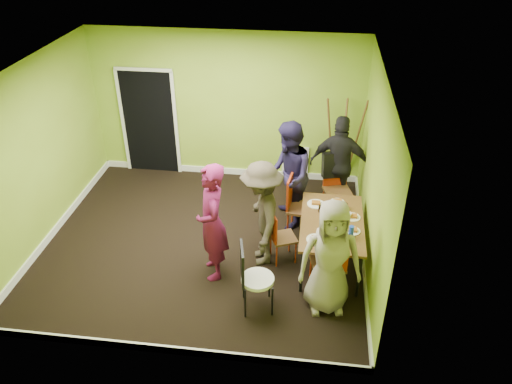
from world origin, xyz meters
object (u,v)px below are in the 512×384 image
Objects in this scene: dining_table at (332,225)px; orange_bottle at (323,209)px; person_front_end at (330,258)px; chair_bentwood at (252,275)px; easel at (343,144)px; chair_back_end at (336,172)px; chair_left_far at (297,202)px; person_standing at (212,223)px; person_left_near at (262,214)px; chair_left_near at (279,234)px; thermos at (335,213)px; person_left_far at (288,176)px; chair_front_end at (330,262)px; person_back_end at (340,164)px; blue_bottle at (351,232)px.

dining_table is 17.09× the size of orange_bottle.
chair_bentwood is at bearing -179.64° from person_front_end.
easel is at bearing 77.71° from person_front_end.
chair_left_far is at bearing 33.97° from chair_back_end.
chair_bentwood is at bearing -123.65° from orange_bottle.
person_front_end is at bearing 55.24° from person_standing.
person_standing reaches higher than person_left_near.
chair_left_near is 9.73× the size of orange_bottle.
easel reaches higher than thermos.
person_front_end is (0.99, -0.86, 0.00)m from person_left_near.
person_left_far is at bearing 101.46° from person_front_end.
easel is 20.40× the size of orange_bottle.
easel reaches higher than chair_left_near.
chair_back_end is 12.61× the size of orange_bottle.
chair_front_end is (0.74, -0.68, 0.11)m from chair_left_near.
orange_bottle is (0.88, 1.32, 0.23)m from chair_bentwood.
person_left_far is (-0.74, 0.88, 0.06)m from thermos.
easel is 3.20m from person_front_end.
easel is (0.21, 2.99, 0.29)m from chair_front_end.
easel is at bearing 127.29° from person_standing.
thermos is at bearing 70.88° from dining_table.
person_back_end is at bearing 114.04° from person_left_far.
chair_front_end is (-0.02, -0.72, -0.10)m from dining_table.
easel is at bearing -113.88° from chair_back_end.
easel is 1.08× the size of person_front_end.
orange_bottle is (-0.14, 0.24, 0.10)m from dining_table.
orange_bottle is (-0.21, -1.18, 0.01)m from chair_back_end.
chair_back_end is at bearing 80.01° from orange_bottle.
blue_bottle is 0.10× the size of person_standing.
chair_left_far is at bearing 127.87° from dining_table.
blue_bottle is 0.10× the size of person_left_far.
person_back_end is at bearing 78.12° from person_front_end.
thermos reaches higher than dining_table.
chair_front_end reaches higher than orange_bottle.
chair_back_end is 1.84m from person_left_near.
person_left_near is (-1.09, -1.49, 0.05)m from chair_back_end.
chair_front_end is 12.05× the size of orange_bottle.
person_front_end is (-0.28, -0.58, -0.01)m from blue_bottle.
blue_bottle is at bearing 55.69° from person_front_end.
easel is at bearing -87.88° from person_back_end.
person_left_near reaches higher than chair_bentwood.
thermos is 0.11× the size of person_standing.
person_standing is 1.69m from person_left_far.
chair_left_far is at bearing 97.21° from chair_front_end.
chair_left_far is at bearing 127.22° from blue_bottle.
dining_table is 1.76× the size of chair_left_near.
person_standing is 1.70m from person_front_end.
orange_bottle is 0.05× the size of person_standing.
chair_left_near is 0.52× the size of person_left_near.
easel is at bearing 134.56° from person_left_far.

